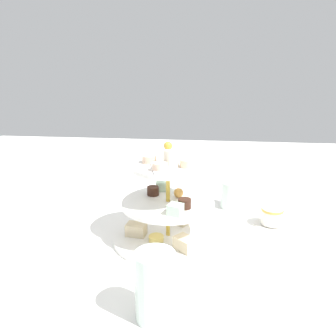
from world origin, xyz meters
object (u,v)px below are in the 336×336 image
water_glass_tall_right (155,286)px  butter_knife_right (306,279)px  tiered_serving_stand (168,209)px  butter_knife_left (34,244)px  teacup_with_saucer (272,217)px  water_glass_short_left (231,195)px

water_glass_tall_right → butter_knife_right: bearing=116.0°
tiered_serving_stand → water_glass_tall_right: (0.27, 0.01, -0.02)m
butter_knife_left → butter_knife_right: bearing=73.5°
teacup_with_saucer → butter_knife_right: 0.24m
teacup_with_saucer → butter_knife_left: (0.17, -0.59, -0.02)m
water_glass_tall_right → water_glass_short_left: bearing=162.2°
teacup_with_saucer → tiered_serving_stand: bearing=-68.8°
tiered_serving_stand → water_glass_tall_right: bearing=2.2°
butter_knife_left → tiered_serving_stand: bearing=91.8°
water_glass_tall_right → tiered_serving_stand: bearing=-177.8°
water_glass_tall_right → teacup_with_saucer: (-0.38, 0.26, -0.04)m
tiered_serving_stand → butter_knife_left: 0.33m
tiered_serving_stand → butter_knife_right: size_ratio=1.61×
tiered_serving_stand → butter_knife_left: (0.07, -0.32, -0.08)m
water_glass_tall_right → butter_knife_right: water_glass_tall_right is taller
water_glass_tall_right → butter_knife_right: (-0.14, 0.28, -0.06)m
water_glass_short_left → butter_knife_right: 0.38m
butter_knife_right → butter_knife_left: bearing=112.8°
water_glass_tall_right → water_glass_short_left: size_ratio=1.54×
tiered_serving_stand → teacup_with_saucer: tiered_serving_stand is taller
butter_knife_left → butter_knife_right: 0.62m
water_glass_tall_right → teacup_with_saucer: water_glass_tall_right is taller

